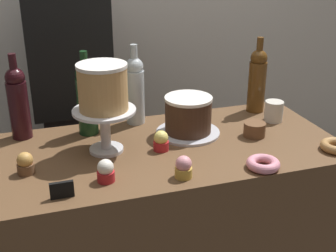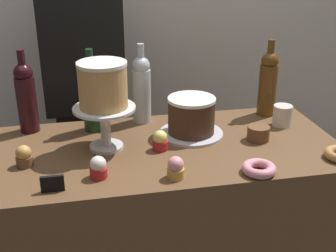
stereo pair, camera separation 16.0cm
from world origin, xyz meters
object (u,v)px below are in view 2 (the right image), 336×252
cupcake_vanilla (98,168)px  coffee_cup_ceramic (282,115)px  cookie_stack (258,133)px  price_sign_chalkboard (52,184)px  cupcake_strawberry (176,168)px  cupcake_lemon (160,141)px  donut_pink (259,169)px  wine_bottle_dark_red (26,96)px  wine_bottle_amber (268,82)px  cake_stand_pedestal (105,120)px  cupcake_caramel (24,157)px  barista_figure (87,110)px  white_layer_cake (103,85)px  wine_bottle_clear (141,88)px  wine_bottle_green (92,95)px  chocolate_round_cake (191,115)px

cupcake_vanilla → coffee_cup_ceramic: size_ratio=0.87×
cookie_stack → price_sign_chalkboard: size_ratio=1.20×
cupcake_strawberry → cupcake_vanilla: bearing=167.8°
cupcake_lemon → coffee_cup_ceramic: 0.54m
donut_pink → cupcake_vanilla: bearing=171.6°
wine_bottle_dark_red → cupcake_strawberry: size_ratio=4.38×
wine_bottle_amber → coffee_cup_ceramic: wine_bottle_amber is taller
cupcake_vanilla → cupcake_strawberry: 0.24m
cupcake_lemon → cookie_stack: 0.38m
wine_bottle_amber → coffee_cup_ceramic: bearing=-82.6°
cake_stand_pedestal → donut_pink: bearing=-31.5°
cupcake_caramel → cupcake_lemon: 0.47m
cake_stand_pedestal → cookie_stack: (0.57, -0.05, -0.08)m
price_sign_chalkboard → barista_figure: barista_figure is taller
wine_bottle_amber → white_layer_cake: bearing=-164.2°
cookie_stack → cupcake_lemon: bearing=-178.9°
wine_bottle_dark_red → donut_pink: wine_bottle_dark_red is taller
donut_pink → cookie_stack: 0.26m
cupcake_strawberry → cookie_stack: 0.43m
cupcake_vanilla → cupcake_strawberry: bearing=-12.2°
wine_bottle_amber → cupcake_vanilla: wine_bottle_amber is taller
wine_bottle_amber → cupcake_caramel: size_ratio=4.38×
wine_bottle_clear → cupcake_caramel: size_ratio=4.38×
wine_bottle_dark_red → wine_bottle_green: bearing=-8.8°
cupcake_strawberry → coffee_cup_ceramic: coffee_cup_ceramic is taller
cupcake_strawberry → cookie_stack: (0.37, 0.22, -0.01)m
cupcake_lemon → donut_pink: size_ratio=0.66×
cake_stand_pedestal → wine_bottle_clear: bearing=54.1°
cupcake_caramel → coffee_cup_ceramic: size_ratio=0.87×
wine_bottle_dark_red → wine_bottle_amber: same height
white_layer_cake → cupcake_caramel: bearing=-163.0°
wine_bottle_dark_red → barista_figure: size_ratio=0.20×
wine_bottle_clear → coffee_cup_ceramic: wine_bottle_clear is taller
cupcake_vanilla → donut_pink: (0.51, -0.08, -0.02)m
donut_pink → chocolate_round_cake: bearing=112.2°
cake_stand_pedestal → barista_figure: bearing=95.9°
wine_bottle_green → wine_bottle_clear: same height
wine_bottle_dark_red → price_sign_chalkboard: wine_bottle_dark_red is taller
price_sign_chalkboard → white_layer_cake: bearing=56.2°
coffee_cup_ceramic → barista_figure: barista_figure is taller
cake_stand_pedestal → donut_pink: cake_stand_pedestal is taller
donut_pink → price_sign_chalkboard: size_ratio=1.60×
cupcake_strawberry → wine_bottle_dark_red: bearing=135.0°
chocolate_round_cake → cookie_stack: chocolate_round_cake is taller
white_layer_cake → chocolate_round_cake: bearing=9.3°
coffee_cup_ceramic → barista_figure: 0.91m
cupcake_caramel → wine_bottle_clear: bearing=35.2°
wine_bottle_amber → cupcake_lemon: wine_bottle_amber is taller
wine_bottle_green → coffee_cup_ceramic: wine_bottle_green is taller
chocolate_round_cake → cupcake_vanilla: (-0.37, -0.27, -0.05)m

